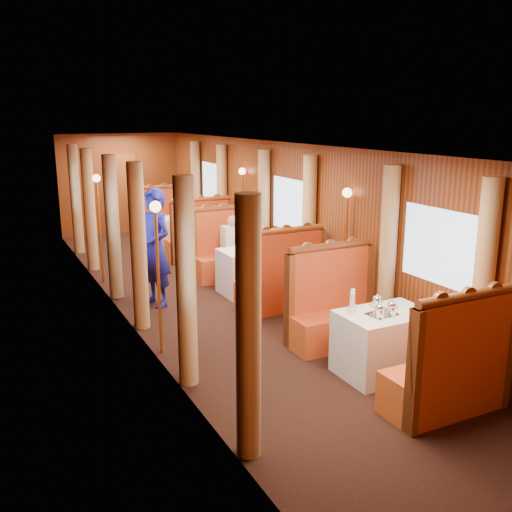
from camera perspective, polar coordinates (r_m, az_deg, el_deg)
floor at (r=9.49m, az=-4.49°, el=-4.23°), size 3.00×12.00×0.01m
ceiling at (r=9.03m, az=-4.80°, el=11.02°), size 3.00×12.00×0.01m
wall_far at (r=14.85m, az=-13.42°, el=7.01°), size 3.00×0.01×2.50m
wall_left at (r=8.74m, az=-13.80°, el=2.30°), size 0.01×12.00×2.50m
wall_right at (r=9.82m, az=3.52°, el=3.94°), size 0.01×12.00×2.50m
doorway_far at (r=14.85m, az=-13.33°, el=6.04°), size 0.80×0.04×2.00m
table_near at (r=6.87m, az=12.69°, el=-8.48°), size 1.05×0.72×0.75m
banquette_near_fwd at (r=6.17m, az=18.74°, el=-11.07°), size 1.30×0.55×1.34m
banquette_near_aft at (r=7.61m, az=7.90°, el=-5.63°), size 1.30×0.55×1.34m
table_mid at (r=9.67m, az=-0.41°, el=-1.51°), size 1.05×0.72×0.75m
banquette_mid_fwd at (r=8.79m, az=2.50°, el=-2.78°), size 1.30×0.55×1.34m
banquette_mid_aft at (r=10.55m, az=-2.84°, el=0.07°), size 1.30×0.55×1.34m
table_far at (r=12.82m, az=-7.32°, el=2.25°), size 1.05×0.72×0.75m
banquette_far_fwd at (r=11.88m, az=-5.70°, el=1.60°), size 1.30×0.55×1.34m
banquette_far_aft at (r=13.76m, az=-8.74°, el=3.21°), size 1.30×0.55×1.34m
tea_tray at (r=6.64m, az=12.47°, el=-5.74°), size 0.37×0.30×0.01m
teapot_left at (r=6.50m, az=12.28°, el=-5.61°), size 0.16×0.12×0.13m
teapot_right at (r=6.61m, az=13.41°, el=-5.31°), size 0.18×0.14×0.14m
teapot_back at (r=6.74m, az=11.98°, el=-4.82°), size 0.18×0.14×0.15m
fruit_plate at (r=6.81m, az=15.57°, el=-5.32°), size 0.21×0.21×0.05m
cup_inboard at (r=6.56m, az=9.56°, el=-4.94°), size 0.08×0.08×0.26m
cup_outboard at (r=6.67m, az=9.63°, el=-4.60°), size 0.08×0.08×0.26m
rose_vase_mid at (r=9.58m, az=-0.31°, el=1.74°), size 0.06×0.06×0.36m
rose_vase_far at (r=12.71m, az=-7.45°, el=4.68°), size 0.06×0.06×0.36m
window_left_near at (r=5.43m, az=-5.36°, el=-2.23°), size 0.01×1.20×0.90m
curtain_left_near_a at (r=4.88m, az=-0.76°, el=-7.49°), size 0.22×0.22×2.35m
curtain_left_near_b at (r=6.24m, az=-7.01°, el=-2.74°), size 0.22×0.22×2.35m
window_right_near at (r=7.03m, az=17.83°, el=0.89°), size 0.01×1.20×0.90m
curtain_right_near_a at (r=6.50m, az=21.74°, el=-2.98°), size 0.22×0.22×2.35m
curtain_right_near_b at (r=7.58m, az=13.02°, el=0.00°), size 0.22×0.22×2.35m
window_left_mid at (r=8.71m, az=-13.78°, el=3.60°), size 0.01×1.20×0.90m
curtain_left_mid_a at (r=8.04m, az=-11.68°, el=0.87°), size 0.22×0.22×2.35m
curtain_left_mid_b at (r=9.53m, az=-14.14°, el=2.77°), size 0.22×0.22×2.35m
window_right_mid at (r=9.78m, az=3.46°, el=5.09°), size 0.01×1.20×0.90m
curtain_right_mid_a at (r=9.12m, az=5.30°, el=2.64°), size 0.22×0.22×2.35m
curtain_right_mid_b at (r=10.45m, az=0.80°, el=4.16°), size 0.22×0.22×2.35m
window_left_far at (r=12.11m, az=-17.56°, el=6.19°), size 0.01×1.20×0.90m
curtain_left_far_a at (r=11.40m, az=-16.30°, el=4.43°), size 0.22×0.22×2.35m
curtain_left_far_b at (r=12.93m, az=-17.58°, el=5.41°), size 0.22×0.22×2.35m
window_right_far at (r=12.90m, az=-4.37°, el=7.24°), size 0.01×1.20×0.90m
curtain_right_far_a at (r=12.19m, az=-3.41°, el=5.55°), size 0.22×0.22×2.35m
curtain_right_far_b at (r=13.62m, az=-6.01°, el=6.39°), size 0.22×0.22×2.35m
sconce_left_fore at (r=7.08m, az=-9.86°, el=0.92°), size 0.14×0.14×1.95m
sconce_right_fore at (r=8.30m, az=8.98°, el=2.87°), size 0.14×0.14×1.95m
sconce_left_aft at (r=10.42m, az=-15.49°, el=4.79°), size 0.14×0.14×1.95m
sconce_right_aft at (r=11.29m, az=-1.38°, el=5.97°), size 0.14×0.14×1.95m
steward at (r=9.03m, az=-10.09°, el=0.79°), size 0.64×0.79×1.86m
passenger at (r=10.22m, az=-2.22°, el=1.46°), size 0.40×0.44×0.76m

